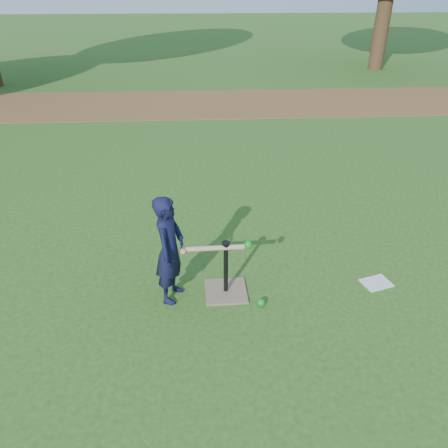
{
  "coord_description": "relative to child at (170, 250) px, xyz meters",
  "views": [
    {
      "loc": [
        0.1,
        -3.96,
        2.88
      ],
      "look_at": [
        0.34,
        -0.04,
        0.65
      ],
      "focal_mm": 35.0,
      "sensor_mm": 36.0,
      "label": 1
    }
  ],
  "objects": [
    {
      "name": "ground",
      "position": [
        0.21,
        0.37,
        -0.57
      ],
      "size": [
        80.0,
        80.0,
        0.0
      ],
      "primitive_type": "plane",
      "color": "#285116",
      "rests_on": "ground"
    },
    {
      "name": "dirt_strip",
      "position": [
        0.21,
        7.87,
        -0.56
      ],
      "size": [
        24.0,
        3.0,
        0.01
      ],
      "primitive_type": "cube",
      "color": "brown",
      "rests_on": "ground"
    },
    {
      "name": "child",
      "position": [
        0.0,
        0.0,
        0.0
      ],
      "size": [
        0.38,
        0.48,
        1.14
      ],
      "primitive_type": "imported",
      "rotation": [
        0.0,
        0.0,
        1.28
      ],
      "color": "black",
      "rests_on": "ground"
    },
    {
      "name": "wiffle_ball_ground",
      "position": [
        0.89,
        -0.21,
        -0.53
      ],
      "size": [
        0.08,
        0.08,
        0.08
      ],
      "primitive_type": "sphere",
      "color": "#0C8B1D",
      "rests_on": "ground"
    },
    {
      "name": "clipboard",
      "position": [
        2.18,
        0.08,
        -0.56
      ],
      "size": [
        0.35,
        0.31,
        0.01
      ],
      "primitive_type": "cube",
      "rotation": [
        0.0,
        0.0,
        0.29
      ],
      "color": "silver",
      "rests_on": "ground"
    },
    {
      "name": "batting_tee",
      "position": [
        0.55,
        0.03,
        -0.46
      ],
      "size": [
        0.44,
        0.44,
        0.61
      ],
      "color": "#826952",
      "rests_on": "ground"
    },
    {
      "name": "swing_action",
      "position": [
        0.47,
        0.0,
        0.0
      ],
      "size": [
        0.71,
        0.12,
        0.13
      ],
      "color": "tan",
      "rests_on": "ground"
    }
  ]
}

